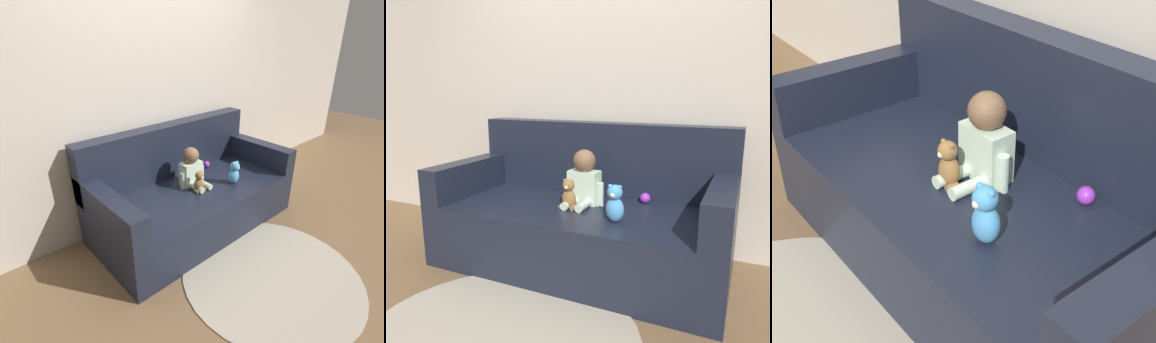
# 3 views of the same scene
# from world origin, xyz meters

# --- Properties ---
(ground_plane) EXTENTS (12.00, 12.00, 0.00)m
(ground_plane) POSITION_xyz_m (0.00, 0.00, 0.00)
(ground_plane) COLOR brown
(couch) EXTENTS (2.04, 0.97, 1.01)m
(couch) POSITION_xyz_m (0.00, 0.07, 0.34)
(couch) COLOR black
(couch) RESTS_ON ground_plane
(person_baby) EXTENTS (0.30, 0.31, 0.39)m
(person_baby) POSITION_xyz_m (0.00, 0.05, 0.63)
(person_baby) COLOR silver
(person_baby) RESTS_ON couch
(teddy_bear_brown) EXTENTS (0.12, 0.10, 0.21)m
(teddy_bear_brown) POSITION_xyz_m (-0.04, -0.10, 0.55)
(teddy_bear_brown) COLOR olive
(teddy_bear_brown) RESTS_ON couch
(plush_toy_side) EXTENTS (0.12, 0.11, 0.24)m
(plush_toy_side) POSITION_xyz_m (0.33, -0.22, 0.57)
(plush_toy_side) COLOR #4C9EDB
(plush_toy_side) RESTS_ON couch
(toy_ball) EXTENTS (0.08, 0.08, 0.08)m
(toy_ball) POSITION_xyz_m (0.40, 0.25, 0.49)
(toy_ball) COLOR purple
(toy_ball) RESTS_ON couch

